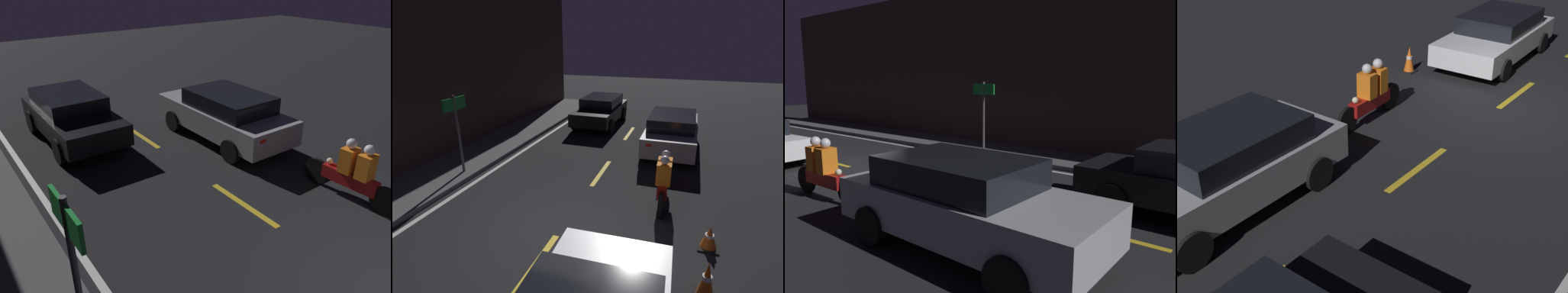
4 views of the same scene
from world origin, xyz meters
The scene contains 8 objects.
ground_plane centered at (0.00, 0.00, 0.00)m, with size 56.00×56.00×0.00m, color black.
lane_dash_c centered at (-1.00, 0.00, 0.00)m, with size 2.00×0.14×0.01m.
lane_dash_d centered at (3.50, 0.00, 0.00)m, with size 2.00×0.14×0.01m.
sedan_white centered at (-3.06, -1.64, 0.72)m, with size 4.57×2.14×1.34m.
hatchback_silver centered at (6.45, -1.93, 0.78)m, with size 4.34×1.93×1.45m.
motorcycle centered at (2.30, -2.03, 0.65)m, with size 2.27×0.38×1.38m.
traffic_cone_near centered at (-0.72, -3.06, 0.34)m, with size 0.37×0.37×0.71m.
traffic_cone_mid centered at (0.67, -3.15, 0.24)m, with size 0.42×0.42×0.49m.
Camera 4 is at (11.13, 4.76, 5.45)m, focal length 50.00 mm.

